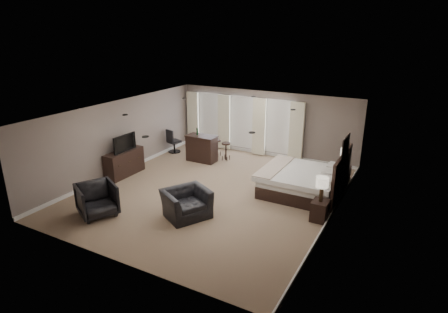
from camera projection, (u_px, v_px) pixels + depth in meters
The scene contains 16 objects.
room at pixel (212, 153), 11.48m from camera, with size 7.60×8.60×2.64m.
window_bay at pixel (242, 124), 15.38m from camera, with size 5.25×0.20×2.30m.
bed at pixel (305, 171), 11.53m from camera, with size 2.37×2.26×1.51m, color silver.
nightstand_near at pixel (320, 211), 10.08m from camera, with size 0.42×0.51×0.56m, color black.
nightstand_far at pixel (343, 175), 12.49m from camera, with size 0.43×0.53×0.57m, color black.
lamp_near at pixel (322, 189), 9.88m from camera, with size 0.33×0.33×0.69m, color beige.
lamp_far at pixel (345, 158), 12.29m from camera, with size 0.31×0.31×0.65m, color beige.
wall_art at pixel (345, 146), 10.70m from camera, with size 0.04×0.96×0.56m, color slate.
dresser at pixel (124, 163), 13.13m from camera, with size 0.50×1.54×0.89m, color black.
tv at pixel (123, 149), 12.97m from camera, with size 1.03×0.60×0.14m, color black.
armchair_near at pixel (186, 199), 10.21m from camera, with size 1.19×0.77×1.04m, color black.
armchair_far at pixel (97, 198), 10.29m from camera, with size 0.98×0.92×1.01m, color black.
bar_counter at pixel (202, 148), 14.50m from camera, with size 1.18×0.62×1.03m, color black.
bar_stool_left at pixel (217, 148), 15.12m from camera, with size 0.32×0.32×0.68m, color black.
bar_stool_right at pixel (226, 152), 14.63m from camera, with size 0.34×0.34×0.71m, color black.
desk_chair at pixel (174, 141), 15.53m from camera, with size 0.51×0.51×1.00m, color black.
Camera 1 is at (5.54, -9.38, 4.95)m, focal length 30.00 mm.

